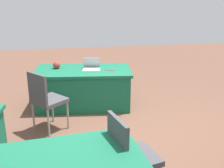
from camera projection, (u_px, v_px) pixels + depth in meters
ground_plane at (124, 140)px, 4.13m from camera, size 14.40×14.40×0.00m
table_foreground at (84, 88)px, 5.26m from camera, size 1.87×1.12×0.72m
chair_near_front at (129, 153)px, 2.81m from camera, size 0.53×0.53×0.96m
chair_tucked_left at (45, 98)px, 4.23m from camera, size 0.62×0.62×0.97m
laptop_silver at (91, 68)px, 5.13m from camera, size 0.36×0.34×0.21m
yarn_ball at (57, 65)px, 5.20m from camera, size 0.14×0.14×0.14m
scissors_red at (110, 70)px, 5.10m from camera, size 0.18×0.08×0.01m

